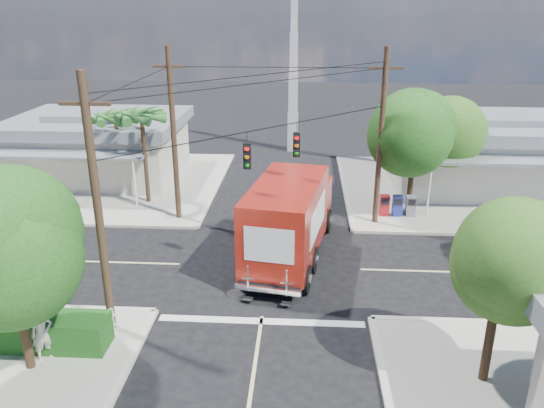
{
  "coord_description": "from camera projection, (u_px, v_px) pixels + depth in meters",
  "views": [
    {
      "loc": [
        1.42,
        -20.79,
        10.77
      ],
      "look_at": [
        0.0,
        2.0,
        2.2
      ],
      "focal_mm": 35.0,
      "sensor_mm": 36.0,
      "label": 1
    }
  ],
  "objects": [
    {
      "name": "road_markings",
      "position": [
        267.0,
        283.0,
        21.91
      ],
      "size": [
        32.0,
        32.0,
        0.01
      ],
      "color": "beige",
      "rests_on": "ground"
    },
    {
      "name": "tree_sw_front",
      "position": [
        7.0,
        246.0,
        15.13
      ],
      "size": [
        3.88,
        3.78,
        6.03
      ],
      "color": "#422D1C",
      "rests_on": "sidewalk_sw"
    },
    {
      "name": "ground",
      "position": [
        269.0,
        267.0,
        23.29
      ],
      "size": [
        120.0,
        120.0,
        0.0
      ],
      "primitive_type": "plane",
      "color": "black",
      "rests_on": "ground"
    },
    {
      "name": "tree_ne_front",
      "position": [
        416.0,
        129.0,
        27.51
      ],
      "size": [
        4.21,
        4.14,
        6.66
      ],
      "color": "#422D1C",
      "rests_on": "sidewalk_ne"
    },
    {
      "name": "radio_tower",
      "position": [
        293.0,
        78.0,
        39.97
      ],
      "size": [
        0.8,
        0.8,
        17.0
      ],
      "color": "silver",
      "rests_on": "ground"
    },
    {
      "name": "hedge_sw",
      "position": [
        15.0,
        330.0,
        17.54
      ],
      "size": [
        6.2,
        1.2,
        1.1
      ],
      "primitive_type": "cube",
      "color": "#144111",
      "rests_on": "sidewalk_sw"
    },
    {
      "name": "utility_poles",
      "position": [
        235.0,
        154.0,
        23.24
      ],
      "size": [
        12.0,
        10.68,
        9.0
      ],
      "color": "#473321",
      "rests_on": "ground"
    },
    {
      "name": "picket_fence",
      "position": [
        33.0,
        317.0,
        18.27
      ],
      "size": [
        5.94,
        0.06,
        1.0
      ],
      "color": "silver",
      "rests_on": "sidewalk_sw"
    },
    {
      "name": "delivery_truck",
      "position": [
        290.0,
        218.0,
        23.52
      ],
      "size": [
        4.05,
        9.01,
        3.77
      ],
      "color": "black",
      "rests_on": "ground"
    },
    {
      "name": "building_nw",
      "position": [
        100.0,
        144.0,
        34.86
      ],
      "size": [
        10.8,
        10.2,
        4.3
      ],
      "color": "beige",
      "rests_on": "sidewalk_nw"
    },
    {
      "name": "palm_nw_front",
      "position": [
        142.0,
        117.0,
        28.97
      ],
      "size": [
        3.01,
        3.08,
        5.59
      ],
      "color": "#422D1C",
      "rests_on": "sidewalk_nw"
    },
    {
      "name": "building_ne",
      "position": [
        482.0,
        150.0,
        32.93
      ],
      "size": [
        11.8,
        10.2,
        4.5
      ],
      "color": "silver",
      "rests_on": "sidewalk_ne"
    },
    {
      "name": "pedestrian",
      "position": [
        42.0,
        334.0,
        16.72
      ],
      "size": [
        0.8,
        0.76,
        1.84
      ],
      "primitive_type": "imported",
      "rotation": [
        0.0,
        0.0,
        0.68
      ],
      "color": "beige",
      "rests_on": "sidewalk_sw"
    },
    {
      "name": "tree_se",
      "position": [
        503.0,
        264.0,
        14.7
      ],
      "size": [
        3.67,
        3.54,
        5.62
      ],
      "color": "#422D1C",
      "rests_on": "sidewalk_se"
    },
    {
      "name": "sidewalk_ne",
      "position": [
        456.0,
        190.0,
        32.8
      ],
      "size": [
        14.12,
        14.12,
        0.14
      ],
      "color": "#ACA69B",
      "rests_on": "ground"
    },
    {
      "name": "sidewalk_nw",
      "position": [
        112.0,
        183.0,
        34.07
      ],
      "size": [
        14.12,
        14.12,
        0.14
      ],
      "color": "#ACA69B",
      "rests_on": "ground"
    },
    {
      "name": "parked_car",
      "position": [
        531.0,
        244.0,
        23.56
      ],
      "size": [
        5.81,
        2.76,
        1.6
      ],
      "primitive_type": "imported",
      "rotation": [
        0.0,
        0.0,
        1.55
      ],
      "color": "silver",
      "rests_on": "ground"
    },
    {
      "name": "tree_ne_back",
      "position": [
        455.0,
        131.0,
        29.62
      ],
      "size": [
        3.77,
        3.66,
        5.82
      ],
      "color": "#422D1C",
      "rests_on": "sidewalk_ne"
    },
    {
      "name": "palm_nw_back",
      "position": [
        116.0,
        118.0,
        30.61
      ],
      "size": [
        3.01,
        3.08,
        5.19
      ],
      "color": "#422D1C",
      "rests_on": "sidewalk_nw"
    },
    {
      "name": "vending_boxes",
      "position": [
        397.0,
        206.0,
        28.47
      ],
      "size": [
        1.9,
        0.5,
        1.1
      ],
      "color": "#A11419",
      "rests_on": "sidewalk_ne"
    }
  ]
}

